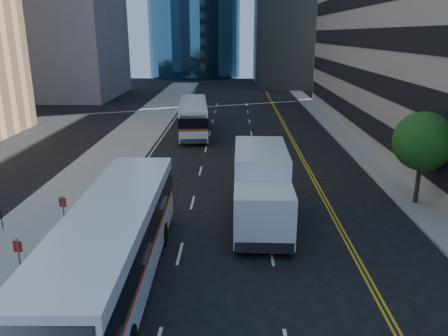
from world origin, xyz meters
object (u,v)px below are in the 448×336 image
street_tree (423,141)px  box_truck (261,187)px  bus_rear (193,116)px  bus_front (114,244)px

street_tree → box_truck: 9.35m
street_tree → bus_rear: bearing=127.7°
bus_front → street_tree: bearing=29.6°
street_tree → box_truck: size_ratio=0.67×
bus_front → box_truck: 8.30m
bus_rear → box_truck: 21.51m
bus_front → bus_rear: bearing=88.0°
street_tree → box_truck: bearing=-163.5°
street_tree → bus_front: bearing=-149.3°
bus_front → box_truck: size_ratio=1.67×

